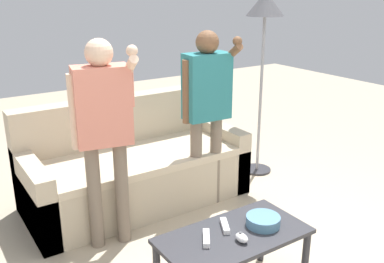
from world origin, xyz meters
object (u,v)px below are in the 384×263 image
object	(u,v)px
coffee_table	(234,244)
snack_bowl	(263,221)
game_remote_nunchuk	(242,238)
player_left	(104,121)
player_right	(207,100)
floor_lamp	(265,17)
couch	(134,168)
game_remote_wand_near	(225,226)
game_remote_wand_far	(206,238)

from	to	relation	value
coffee_table	snack_bowl	size ratio (longest dim) A/B	4.30
game_remote_nunchuk	player_left	world-z (taller)	player_left
player_right	game_remote_nunchuk	bearing A→B (deg)	-116.36
floor_lamp	couch	bearing A→B (deg)	174.52
couch	floor_lamp	size ratio (longest dim) A/B	1.06
game_remote_nunchuk	game_remote_wand_near	distance (m)	0.17
coffee_table	player_right	world-z (taller)	player_right
coffee_table	game_remote_wand_near	distance (m)	0.11
game_remote_nunchuk	coffee_table	bearing A→B (deg)	81.42
game_remote_wand_near	coffee_table	bearing A→B (deg)	-87.17
couch	player_left	bearing A→B (deg)	-130.54
floor_lamp	game_remote_wand_far	bearing A→B (deg)	-139.91
floor_lamp	game_remote_wand_near	xyz separation A→B (m)	(-1.41, -1.28, -1.07)
snack_bowl	player_left	world-z (taller)	player_left
player_left	snack_bowl	bearing A→B (deg)	-59.59
player_left	player_right	bearing A→B (deg)	6.95
player_left	game_remote_wand_near	world-z (taller)	player_left
coffee_table	snack_bowl	bearing A→B (deg)	-4.72
couch	coffee_table	xyz separation A→B (m)	(-0.08, -1.48, 0.08)
floor_lamp	game_remote_wand_near	distance (m)	2.18
floor_lamp	player_left	xyz separation A→B (m)	(-1.77, -0.40, -0.59)
game_remote_nunchuk	player_right	xyz separation A→B (m)	(0.57, 1.15, 0.46)
player_left	game_remote_wand_near	bearing A→B (deg)	-67.47
floor_lamp	game_remote_wand_near	world-z (taller)	floor_lamp
snack_bowl	player_left	bearing A→B (deg)	120.41
game_remote_nunchuk	player_left	bearing A→B (deg)	108.82
snack_bowl	game_remote_wand_far	bearing A→B (deg)	172.31
snack_bowl	game_remote_wand_far	size ratio (longest dim) A/B	1.35
floor_lamp	player_left	world-z (taller)	floor_lamp
game_remote_nunchuk	game_remote_wand_far	distance (m)	0.20
game_remote_wand_near	game_remote_wand_far	world-z (taller)	same
coffee_table	floor_lamp	bearing A→B (deg)	44.08
coffee_table	couch	bearing A→B (deg)	86.75
game_remote_nunchuk	game_remote_wand_near	xyz separation A→B (m)	(0.01, 0.16, -0.01)
player_right	game_remote_wand_near	world-z (taller)	player_right
snack_bowl	floor_lamp	distance (m)	2.11
couch	snack_bowl	bearing A→B (deg)	-85.44
floor_lamp	game_remote_wand_far	distance (m)	2.32
couch	player_right	xyz separation A→B (m)	(0.47, -0.41, 0.63)
coffee_table	floor_lamp	xyz separation A→B (m)	(1.40, 1.36, 1.15)
game_remote_nunchuk	game_remote_wand_near	world-z (taller)	game_remote_nunchuk
game_remote_wand_far	game_remote_nunchuk	bearing A→B (deg)	-36.64
coffee_table	player_right	xyz separation A→B (m)	(0.56, 1.07, 0.55)
coffee_table	game_remote_nunchuk	xyz separation A→B (m)	(-0.01, -0.08, 0.09)
floor_lamp	player_right	distance (m)	1.07
snack_bowl	floor_lamp	world-z (taller)	floor_lamp
player_right	coffee_table	bearing A→B (deg)	-117.59
game_remote_wand_far	game_remote_wand_near	bearing A→B (deg)	15.73
couch	game_remote_nunchuk	distance (m)	1.58
game_remote_nunchuk	floor_lamp	bearing A→B (deg)	45.54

